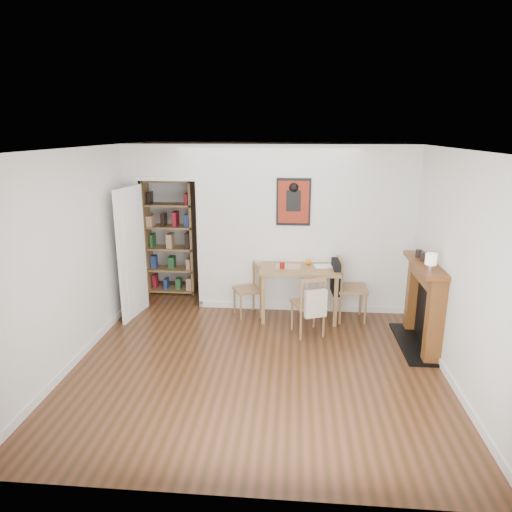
# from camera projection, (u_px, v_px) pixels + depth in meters

# --- Properties ---
(ground) EXTENTS (5.20, 5.20, 0.00)m
(ground) POSITION_uv_depth(u_px,v_px,m) (260.00, 347.00, 6.10)
(ground) COLOR brown
(ground) RESTS_ON ground
(room_shell) EXTENTS (5.20, 5.20, 5.20)m
(room_shell) POSITION_uv_depth(u_px,v_px,m) (273.00, 231.00, 7.04)
(room_shell) COLOR silver
(room_shell) RESTS_ON ground
(dining_table) EXTENTS (1.19, 0.76, 0.81)m
(dining_table) POSITION_uv_depth(u_px,v_px,m) (300.00, 273.00, 6.90)
(dining_table) COLOR olive
(dining_table) RESTS_ON ground
(chair_left) EXTENTS (0.55, 0.55, 0.82)m
(chair_left) POSITION_uv_depth(u_px,v_px,m) (247.00, 290.00, 7.03)
(chair_left) COLOR #946944
(chair_left) RESTS_ON ground
(chair_right) EXTENTS (0.58, 0.51, 0.97)m
(chair_right) POSITION_uv_depth(u_px,v_px,m) (350.00, 288.00, 6.87)
(chair_right) COLOR #946944
(chair_right) RESTS_ON ground
(chair_front) EXTENTS (0.57, 0.60, 0.88)m
(chair_front) POSITION_uv_depth(u_px,v_px,m) (308.00, 304.00, 6.38)
(chair_front) COLOR #946944
(chair_front) RESTS_ON ground
(bookshelf) EXTENTS (0.85, 0.34, 2.02)m
(bookshelf) POSITION_uv_depth(u_px,v_px,m) (170.00, 237.00, 7.93)
(bookshelf) COLOR olive
(bookshelf) RESTS_ON ground
(fireplace) EXTENTS (0.45, 1.25, 1.16)m
(fireplace) POSITION_uv_depth(u_px,v_px,m) (425.00, 302.00, 6.00)
(fireplace) COLOR brown
(fireplace) RESTS_ON ground
(red_glass) EXTENTS (0.08, 0.08, 0.10)m
(red_glass) POSITION_uv_depth(u_px,v_px,m) (282.00, 265.00, 6.79)
(red_glass) COLOR maroon
(red_glass) RESTS_ON dining_table
(orange_fruit) EXTENTS (0.09, 0.09, 0.09)m
(orange_fruit) POSITION_uv_depth(u_px,v_px,m) (308.00, 262.00, 6.98)
(orange_fruit) COLOR orange
(orange_fruit) RESTS_ON dining_table
(placemat) EXTENTS (0.40, 0.31, 0.00)m
(placemat) POSITION_uv_depth(u_px,v_px,m) (288.00, 266.00, 6.90)
(placemat) COLOR beige
(placemat) RESTS_ON dining_table
(notebook) EXTENTS (0.30, 0.25, 0.01)m
(notebook) POSITION_uv_depth(u_px,v_px,m) (323.00, 266.00, 6.89)
(notebook) COLOR white
(notebook) RESTS_ON dining_table
(mantel_lamp) EXTENTS (0.14, 0.14, 0.22)m
(mantel_lamp) POSITION_uv_depth(u_px,v_px,m) (431.00, 260.00, 5.47)
(mantel_lamp) COLOR silver
(mantel_lamp) RESTS_ON fireplace
(ceramic_jar_a) EXTENTS (0.09, 0.09, 0.11)m
(ceramic_jar_a) POSITION_uv_depth(u_px,v_px,m) (424.00, 257.00, 5.91)
(ceramic_jar_a) COLOR black
(ceramic_jar_a) RESTS_ON fireplace
(ceramic_jar_b) EXTENTS (0.08, 0.08, 0.10)m
(ceramic_jar_b) POSITION_uv_depth(u_px,v_px,m) (419.00, 253.00, 6.09)
(ceramic_jar_b) COLOR black
(ceramic_jar_b) RESTS_ON fireplace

